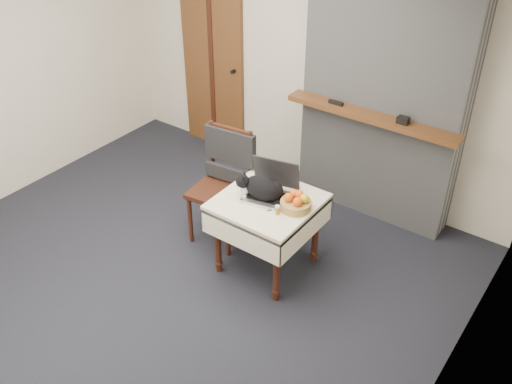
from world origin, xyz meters
TOP-DOWN VIEW (x-y plane):
  - ground at (0.00, 0.00)m, footprint 4.50×4.50m
  - room_shell at (0.00, 0.46)m, footprint 4.52×4.01m
  - door at (-1.20, 1.97)m, footprint 0.82×0.10m
  - chimney at (0.90, 1.85)m, footprint 1.62×0.48m
  - side_table at (0.58, 0.50)m, footprint 0.78×0.78m
  - laptop at (0.56, 0.58)m, footprint 0.46×0.42m
  - cat at (0.53, 0.49)m, footprint 0.48×0.30m
  - cream_jar at (0.34, 0.49)m, footprint 0.07×0.07m
  - pill_bottle at (0.75, 0.38)m, footprint 0.04×0.04m
  - fruit_basket at (0.83, 0.53)m, footprint 0.25×0.25m
  - desk_clutter at (0.73, 0.50)m, footprint 0.10×0.10m
  - chair at (-0.02, 0.70)m, footprint 0.53×0.52m

SIDE VIEW (x-z plane):
  - ground at x=0.00m, z-range 0.00..0.00m
  - side_table at x=0.58m, z-range 0.24..0.94m
  - chair at x=-0.02m, z-range 0.15..1.21m
  - desk_clutter at x=0.73m, z-range 0.70..0.71m
  - pill_bottle at x=0.75m, z-range 0.70..0.78m
  - cream_jar at x=0.34m, z-range 0.70..0.78m
  - fruit_basket at x=0.83m, z-range 0.69..0.83m
  - laptop at x=0.56m, z-range 0.63..0.92m
  - cat at x=0.53m, z-range 0.68..0.91m
  - door at x=-1.20m, z-range 0.00..2.00m
  - chimney at x=0.90m, z-range 0.00..2.60m
  - room_shell at x=0.00m, z-range 0.46..3.07m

